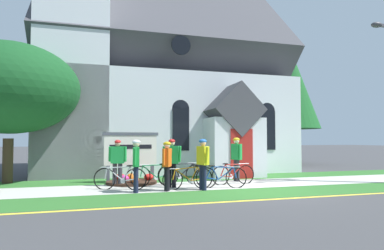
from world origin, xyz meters
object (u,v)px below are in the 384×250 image
(cyclist_in_green_jersey, at_px, (236,155))
(yard_deciduous_tree, at_px, (10,89))
(church_sign, at_px, (131,150))
(bicycle_black, at_px, (221,177))
(bicycle_silver, at_px, (154,175))
(cyclist_in_orange_jersey, at_px, (172,159))
(cyclist_in_yellow_jersey, at_px, (203,160))
(bicycle_blue, at_px, (188,178))
(roadside_conifer, at_px, (286,82))
(bicycle_white, at_px, (120,178))
(cyclist_in_white_jersey, at_px, (167,162))
(bicycle_green, at_px, (233,174))
(bicycle_yellow, at_px, (182,174))
(cyclist_in_blue_jersey, at_px, (136,162))
(cyclist_in_red_jersey, at_px, (118,159))

(cyclist_in_green_jersey, xyz_separation_m, yard_deciduous_tree, (-8.54, 1.91, 2.58))
(church_sign, distance_m, bicycle_black, 3.77)
(bicycle_silver, height_order, cyclist_in_orange_jersey, cyclist_in_orange_jersey)
(cyclist_in_yellow_jersey, bearing_deg, bicycle_blue, 140.60)
(cyclist_in_green_jersey, distance_m, roadside_conifer, 10.97)
(bicycle_white, distance_m, cyclist_in_white_jersey, 1.67)
(church_sign, height_order, bicycle_green, church_sign)
(church_sign, xyz_separation_m, cyclist_in_green_jersey, (4.04, -0.87, -0.23))
(bicycle_black, xyz_separation_m, roadside_conifer, (8.05, 8.80, 5.14))
(bicycle_black, relative_size, cyclist_in_orange_jersey, 1.02)
(bicycle_black, bearing_deg, bicycle_blue, 176.65)
(roadside_conifer, bearing_deg, bicycle_white, -144.04)
(cyclist_in_yellow_jersey, distance_m, cyclist_in_orange_jersey, 1.18)
(bicycle_white, xyz_separation_m, cyclist_in_white_jersey, (1.41, -0.73, 0.54))
(bicycle_green, xyz_separation_m, bicycle_white, (-4.08, -0.17, 0.01))
(bicycle_blue, relative_size, cyclist_in_yellow_jersey, 1.06)
(church_sign, relative_size, bicycle_green, 1.23)
(bicycle_yellow, xyz_separation_m, cyclist_in_white_jersey, (-0.82, -1.30, 0.53))
(roadside_conifer, relative_size, yard_deciduous_tree, 1.63)
(bicycle_silver, relative_size, cyclist_in_white_jersey, 1.09)
(cyclist_in_blue_jersey, bearing_deg, cyclist_in_yellow_jersey, -2.26)
(cyclist_in_orange_jersey, distance_m, roadside_conifer, 13.50)
(bicycle_silver, height_order, roadside_conifer, roadside_conifer)
(cyclist_in_red_jersey, distance_m, cyclist_in_yellow_jersey, 3.09)
(yard_deciduous_tree, bearing_deg, bicycle_yellow, -20.05)
(cyclist_in_blue_jersey, height_order, yard_deciduous_tree, yard_deciduous_tree)
(roadside_conifer, height_order, yard_deciduous_tree, roadside_conifer)
(church_sign, relative_size, bicycle_black, 1.25)
(cyclist_in_orange_jersey, bearing_deg, bicycle_yellow, 48.91)
(church_sign, height_order, roadside_conifer, roadside_conifer)
(roadside_conifer, bearing_deg, cyclist_in_orange_jersey, -139.41)
(bicycle_white, height_order, cyclist_in_red_jersey, cyclist_in_red_jersey)
(bicycle_yellow, bearing_deg, yard_deciduous_tree, 159.95)
(bicycle_blue, bearing_deg, yard_deciduous_tree, 151.74)
(bicycle_blue, relative_size, cyclist_in_red_jersey, 1.08)
(cyclist_in_blue_jersey, bearing_deg, cyclist_in_white_jersey, 0.03)
(cyclist_in_blue_jersey, bearing_deg, church_sign, 88.36)
(bicycle_green, height_order, cyclist_in_red_jersey, cyclist_in_red_jersey)
(cyclist_in_white_jersey, bearing_deg, bicycle_blue, 17.58)
(bicycle_black, height_order, cyclist_in_blue_jersey, cyclist_in_blue_jersey)
(bicycle_blue, height_order, cyclist_in_green_jersey, cyclist_in_green_jersey)
(bicycle_green, height_order, cyclist_in_yellow_jersey, cyclist_in_yellow_jersey)
(bicycle_silver, height_order, bicycle_black, bicycle_silver)
(church_sign, relative_size, bicycle_silver, 1.24)
(bicycle_blue, relative_size, roadside_conifer, 0.20)
(bicycle_silver, xyz_separation_m, cyclist_in_blue_jersey, (-0.77, -1.23, 0.57))
(cyclist_in_blue_jersey, bearing_deg, bicycle_silver, 57.79)
(bicycle_blue, xyz_separation_m, cyclist_in_white_jersey, (-0.77, -0.25, 0.55))
(bicycle_blue, height_order, cyclist_in_blue_jersey, cyclist_in_blue_jersey)
(bicycle_black, xyz_separation_m, cyclist_in_orange_jersey, (-1.60, 0.53, 0.60))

